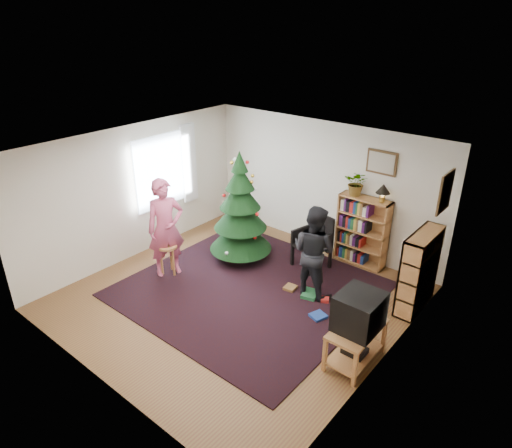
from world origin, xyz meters
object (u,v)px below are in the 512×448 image
Objects in this scene: crt_tv at (359,312)px; person_by_chair at (314,251)px; picture_back at (382,162)px; potted_plant at (357,183)px; christmas_tree at (240,216)px; stool at (168,252)px; tv_stand at (356,341)px; table_lamp at (383,190)px; picture_right at (446,192)px; armchair at (315,239)px; person_standing at (166,228)px; bookshelf_right at (419,270)px; bookshelf_back at (362,230)px.

person_by_chair is (-1.36, 1.03, -0.02)m from crt_tv.
potted_plant is at bearing -159.28° from picture_back.
christmas_tree is 1.46m from stool.
table_lamp is (-0.93, 2.46, 1.20)m from tv_stand.
picture_right reaches higher than potted_plant.
tv_stand is 2.89m from table_lamp.
armchair is 2.68m from person_standing.
potted_plant reaches higher than armchair.
bookshelf_right is (3.16, 0.59, -0.22)m from christmas_tree.
picture_right is 2.16m from person_by_chair.
bookshelf_back is 1.30× the size of armchair.
stool is at bearing 27.53° from person_by_chair.
bookshelf_back is 2.75m from crt_tv.
person_by_chair is at bearing -40.02° from person_standing.
armchair is (-0.60, -0.63, -0.13)m from bookshelf_back.
table_lamp is (0.50, 0.00, -0.01)m from potted_plant.
person_by_chair reaches higher than armchair.
armchair is at bearing -134.67° from picture_back.
armchair is 2.65m from stool.
picture_right reaches higher than crt_tv.
picture_right is 1.83m from potted_plant.
potted_plant is at bearing 160.67° from picture_right.
picture_back is 0.62× the size of tv_stand.
person_standing reaches higher than crt_tv.
armchair is at bearing 46.55° from stool.
christmas_tree reaches higher than tv_stand.
christmas_tree reaches higher than bookshelf_right.
crt_tv is at bearing 144.37° from person_by_chair.
picture_back is 0.55× the size of armchair.
armchair is (-1.83, 1.83, -0.27)m from crt_tv.
stool is at bearing -133.48° from bookshelf_back.
picture_back is 0.35× the size of person_by_chair.
picture_right is 1.30m from bookshelf_right.
bookshelf_back is at bearing 0.00° from potted_plant.
tv_stand is at bearing -59.92° from potted_plant.
potted_plant is 0.50m from table_lamp.
potted_plant reaches higher than table_lamp.
bookshelf_back is at bearing 116.48° from tv_stand.
christmas_tree is 1.69m from person_by_chair.
picture_back is at bearing 40.71° from bookshelf_back.
bookshelf_back is at bearing 46.52° from stool.
picture_back is at bearing 59.11° from armchair.
bookshelf_right is at bearing 11.11° from armchair.
potted_plant reaches higher than crt_tv.
table_lamp is at bearing 110.56° from crt_tv.
christmas_tree is 2.38× the size of tv_stand.
armchair is at bearing -19.54° from person_standing.
picture_right reaches higher than bookshelf_back.
person_standing is at bearing -117.86° from christmas_tree.
potted_plant is at bearing -16.92° from person_standing.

